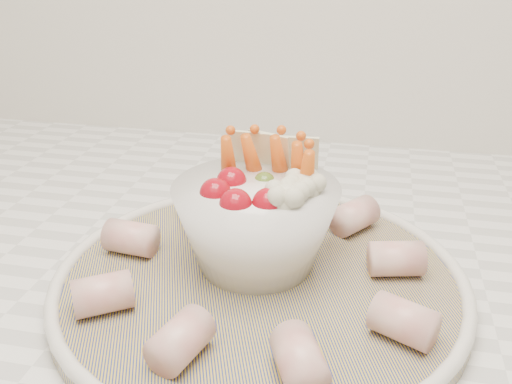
# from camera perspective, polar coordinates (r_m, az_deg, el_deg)

# --- Properties ---
(serving_platter) EXTENTS (0.46, 0.46, 0.02)m
(serving_platter) POSITION_cam_1_polar(r_m,az_deg,el_deg) (0.51, 0.41, -8.76)
(serving_platter) COLOR navy
(serving_platter) RESTS_ON kitchen_counter
(veggie_bowl) EXTENTS (0.15, 0.15, 0.11)m
(veggie_bowl) POSITION_cam_1_polar(r_m,az_deg,el_deg) (0.50, 0.14, -2.83)
(veggie_bowl) COLOR white
(veggie_bowl) RESTS_ON serving_platter
(cured_meat_rolls) EXTENTS (0.30, 0.30, 0.03)m
(cured_meat_rolls) POSITION_cam_1_polar(r_m,az_deg,el_deg) (0.50, 0.41, -6.88)
(cured_meat_rolls) COLOR #BD5A56
(cured_meat_rolls) RESTS_ON serving_platter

